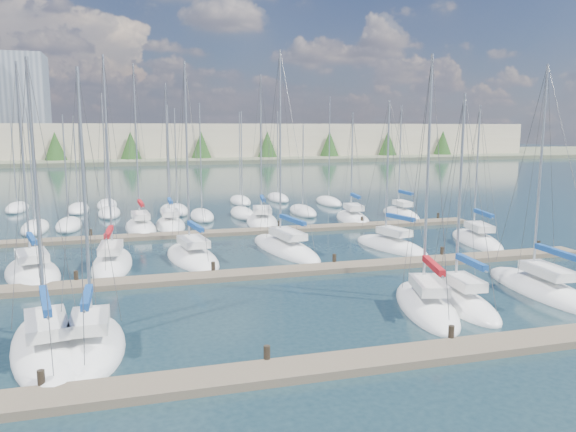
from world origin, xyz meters
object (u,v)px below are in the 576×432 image
object	(u,v)px
sailboat_k	(285,248)
sailboat_b	(48,348)
sailboat_i	(112,263)
sailboat_d	(426,305)
sailboat_n	(141,227)
sailboat_q	(353,218)
sailboat_m	(477,240)
sailboat_p	(262,221)
sailboat_e	(460,302)
sailboat_r	(401,214)
sailboat_f	(541,289)
sailboat_l	(391,246)
sailboat_o	(170,225)
sailboat_h	(32,273)
sailboat_j	(192,257)
sailboat_c	(92,345)

from	to	relation	value
sailboat_k	sailboat_b	size ratio (longest dim) A/B	1.22
sailboat_k	sailboat_i	world-z (taller)	sailboat_k
sailboat_d	sailboat_n	size ratio (longest dim) A/B	0.87
sailboat_q	sailboat_i	world-z (taller)	sailboat_i
sailboat_m	sailboat_p	bearing A→B (deg)	148.24
sailboat_e	sailboat_n	xyz separation A→B (m)	(-15.35, 27.02, 0.01)
sailboat_p	sailboat_n	bearing A→B (deg)	-169.05
sailboat_m	sailboat_e	bearing A→B (deg)	-115.14
sailboat_k	sailboat_r	world-z (taller)	sailboat_k
sailboat_n	sailboat_d	bearing A→B (deg)	-67.79
sailboat_f	sailboat_b	xyz separation A→B (m)	(-25.33, -1.50, -0.01)
sailboat_l	sailboat_b	size ratio (longest dim) A/B	0.94
sailboat_d	sailboat_p	bearing A→B (deg)	109.67
sailboat_e	sailboat_i	distance (m)	22.13
sailboat_d	sailboat_k	size ratio (longest dim) A/B	0.87
sailboat_d	sailboat_q	size ratio (longest dim) A/B	1.19
sailboat_l	sailboat_o	world-z (taller)	sailboat_o
sailboat_n	sailboat_q	bearing A→B (deg)	-5.39
sailboat_b	sailboat_r	bearing A→B (deg)	32.92
sailboat_r	sailboat_m	size ratio (longest dim) A/B	1.04
sailboat_i	sailboat_o	xyz separation A→B (m)	(4.80, 14.19, 0.00)
sailboat_e	sailboat_r	size ratio (longest dim) A/B	0.96
sailboat_r	sailboat_b	bearing A→B (deg)	-136.63
sailboat_h	sailboat_o	bearing A→B (deg)	43.83
sailboat_j	sailboat_n	world-z (taller)	sailboat_n
sailboat_q	sailboat_m	distance (m)	13.98
sailboat_n	sailboat_r	bearing A→B (deg)	-2.54
sailboat_q	sailboat_b	xyz separation A→B (m)	(-24.64, -27.25, -0.00)
sailboat_e	sailboat_l	bearing A→B (deg)	83.89
sailboat_p	sailboat_o	world-z (taller)	sailboat_p
sailboat_b	sailboat_n	bearing A→B (deg)	71.08
sailboat_f	sailboat_e	distance (m)	5.72
sailboat_r	sailboat_o	size ratio (longest dim) A/B	0.88
sailboat_r	sailboat_m	xyz separation A→B (m)	(-0.57, -14.10, -0.02)
sailboat_k	sailboat_n	world-z (taller)	sailboat_k
sailboat_q	sailboat_i	xyz separation A→B (m)	(-22.45, -13.02, 0.02)
sailboat_p	sailboat_o	xyz separation A→B (m)	(-8.62, 0.44, 0.01)
sailboat_h	sailboat_b	xyz separation A→B (m)	(2.51, -13.18, -0.00)
sailboat_c	sailboat_n	distance (m)	28.04
sailboat_q	sailboat_n	world-z (taller)	sailboat_n
sailboat_l	sailboat_n	bearing A→B (deg)	129.49
sailboat_p	sailboat_q	bearing A→B (deg)	4.89
sailboat_p	sailboat_m	bearing A→B (deg)	-34.10
sailboat_l	sailboat_e	size ratio (longest dim) A/B	1.03
sailboat_k	sailboat_q	distance (m)	15.37
sailboat_e	sailboat_k	bearing A→B (deg)	114.37
sailboat_k	sailboat_f	distance (m)	17.88
sailboat_l	sailboat_h	bearing A→B (deg)	168.55
sailboat_f	sailboat_m	world-z (taller)	sailboat_f
sailboat_l	sailboat_h	world-z (taller)	sailboat_h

